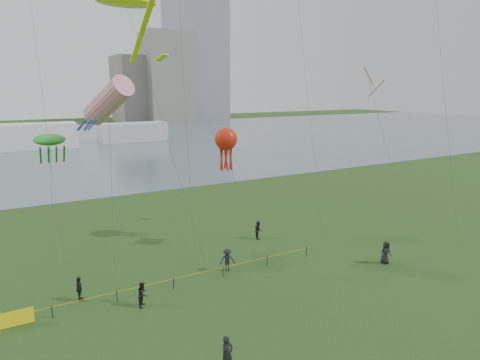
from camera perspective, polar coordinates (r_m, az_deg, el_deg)
name	(u,v)px	position (r m, az deg, el deg)	size (l,w,h in m)	color
lake	(79,143)	(115.24, -21.94, 4.88)	(400.00, 120.00, 0.08)	slate
building_mid	(168,78)	(185.30, -10.27, 14.15)	(20.00, 20.00, 38.00)	slate
building_low	(133,89)	(187.10, -14.96, 12.38)	(16.00, 18.00, 28.00)	slate
pavilion_left	(27,136)	(109.22, -28.02, 5.49)	(22.00, 8.00, 6.00)	white
pavilion_right	(133,132)	(115.42, -14.99, 6.62)	(18.00, 7.00, 5.00)	silver
fence	(84,302)	(29.12, -21.36, -15.90)	(24.07, 0.07, 1.05)	black
spectator_a	(143,294)	(28.36, -13.65, -15.49)	(0.82, 0.64, 1.68)	black
spectator_b	(227,260)	(32.32, -1.81, -11.29)	(1.19, 0.69, 1.85)	black
spectator_c	(79,289)	(30.25, -21.88, -14.18)	(1.01, 0.42, 1.72)	black
spectator_d	(386,252)	(35.69, 20.01, -9.64)	(0.93, 0.61, 1.91)	black
spectator_f	(227,354)	(22.18, -1.83, -23.53)	(0.72, 0.47, 1.97)	black
spectator_g	(258,230)	(38.93, 2.61, -7.10)	(0.84, 0.66, 1.73)	black
kite_stingray	(127,3)	(33.73, -15.80, 23.05)	(5.27, 9.93, 20.84)	#3F3F42
kite_windsock	(108,101)	(31.56, -18.25, 10.62)	(4.21, 5.04, 15.14)	#3F3F42
kite_creature	(49,140)	(35.42, -25.48, 5.17)	(2.39, 10.93, 10.62)	#3F3F42
kite_octopus	(226,140)	(36.99, -2.01, 5.71)	(2.09, 7.44, 10.69)	#3F3F42
kite_delta	(371,85)	(34.64, 18.20, 12.65)	(8.20, 14.72, 15.84)	#3F3F42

